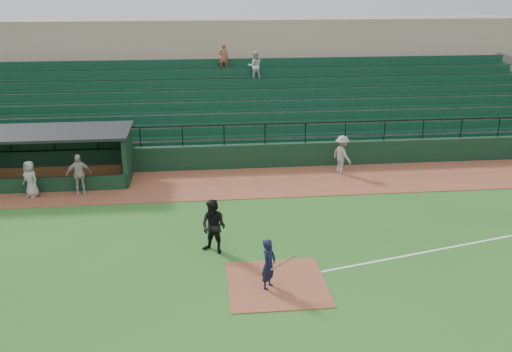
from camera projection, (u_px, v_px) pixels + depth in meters
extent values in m
plane|color=#265C1E|center=(272.00, 268.00, 17.95)|extent=(90.00, 90.00, 0.00)
cube|color=brown|center=(249.00, 183.00, 25.45)|extent=(40.00, 4.00, 0.03)
cube|color=brown|center=(277.00, 284.00, 17.01)|extent=(3.00, 3.00, 0.03)
cube|color=white|center=(489.00, 240.00, 19.88)|extent=(17.49, 4.44, 0.01)
cube|color=black|center=(245.00, 156.00, 27.31)|extent=(36.00, 0.35, 1.20)
cylinder|color=black|center=(245.00, 125.00, 26.78)|extent=(36.00, 0.06, 0.06)
cube|color=slate|center=(237.00, 110.00, 31.50)|extent=(36.00, 9.00, 3.60)
cube|color=#0F3924|center=(238.00, 104.00, 30.88)|extent=(34.56, 8.00, 4.05)
cube|color=tan|center=(230.00, 68.00, 37.12)|extent=(38.00, 3.00, 6.40)
cube|color=slate|center=(231.00, 65.00, 35.08)|extent=(36.00, 2.00, 0.20)
imported|color=silver|center=(255.00, 66.00, 32.57)|extent=(0.83, 0.65, 1.72)
imported|color=brown|center=(224.00, 57.00, 33.19)|extent=(0.59, 0.39, 1.62)
cube|color=black|center=(40.00, 150.00, 26.34)|extent=(8.50, 0.20, 2.30)
cube|color=black|center=(128.00, 156.00, 25.54)|extent=(0.20, 2.60, 2.30)
cube|color=black|center=(29.00, 133.00, 24.71)|extent=(8.90, 3.20, 0.12)
cube|color=olive|center=(40.00, 171.00, 26.26)|extent=(7.65, 0.40, 0.50)
cube|color=black|center=(27.00, 186.00, 24.12)|extent=(8.50, 0.12, 0.70)
imported|color=black|center=(269.00, 264.00, 16.53)|extent=(0.65, 0.71, 1.62)
cylinder|color=olive|center=(283.00, 263.00, 16.34)|extent=(0.79, 0.34, 0.35)
imported|color=black|center=(214.00, 227.00, 18.70)|extent=(1.16, 1.10, 1.89)
imported|color=gray|center=(342.00, 155.00, 26.37)|extent=(1.12, 1.37, 1.85)
imported|color=#ACA7A1|center=(79.00, 174.00, 23.80)|extent=(1.13, 0.71, 1.79)
imported|color=#9A9590|center=(30.00, 179.00, 23.54)|extent=(0.93, 0.86, 1.59)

